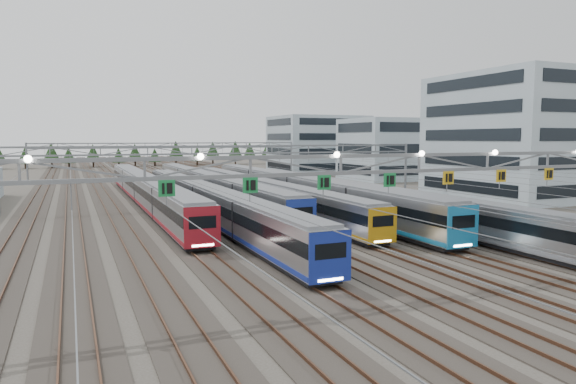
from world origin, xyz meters
name	(u,v)px	position (x,y,z in m)	size (l,w,h in m)	color
ground	(416,276)	(0.00, 0.00, 0.00)	(400.00, 400.00, 0.00)	#47423A
track_bed	(161,169)	(0.00, 100.00, 1.49)	(54.00, 260.00, 5.42)	#2D2823
train_a	(145,189)	(-11.25, 42.97, 2.11)	(2.86, 63.89, 3.72)	black
train_b	(205,200)	(-6.75, 28.58, 2.03)	(2.74, 59.30, 3.56)	black
train_c	(210,186)	(-2.25, 44.19, 2.10)	(2.83, 62.81, 3.69)	black
train_d	(261,192)	(2.25, 35.32, 1.96)	(2.63, 56.21, 3.41)	black
train_e	(297,190)	(6.75, 33.95, 2.16)	(2.94, 61.40, 3.83)	black
train_f	(356,196)	(11.25, 26.61, 1.92)	(2.56, 61.79, 3.33)	black
gantry_near	(420,166)	(-0.05, -0.12, 7.09)	(56.36, 0.61, 8.08)	slate
gantry_mid	(233,157)	(0.00, 40.00, 6.39)	(56.36, 0.36, 8.00)	slate
gantry_far	(172,150)	(0.00, 85.00, 6.39)	(56.36, 0.36, 8.00)	slate
depot_bldg_south	(515,136)	(41.13, 31.10, 9.12)	(18.00, 22.00, 18.24)	#98AEB5
depot_bldg_mid	(382,149)	(41.61, 67.22, 6.50)	(14.00, 16.00, 12.99)	#98AEB5
depot_bldg_north	(318,144)	(39.04, 93.16, 7.22)	(22.00, 18.00, 14.45)	#98AEB5
treeline	(157,153)	(5.40, 141.00, 4.23)	(106.40, 5.60, 7.02)	#332114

